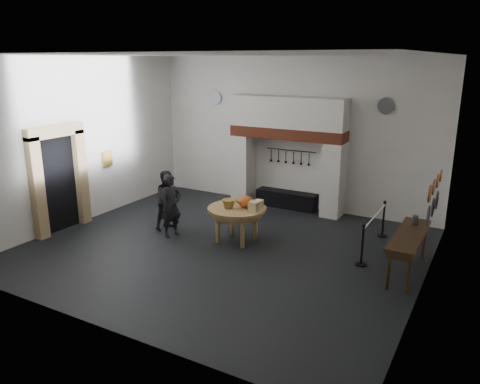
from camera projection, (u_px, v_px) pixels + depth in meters
The scene contains 39 objects.
floor at pixel (224, 248), 11.32m from camera, with size 9.00×8.00×0.02m, color black.
ceiling at pixel (222, 55), 10.08m from camera, with size 9.00×8.00×0.02m, color silver.
wall_back at pixel (292, 133), 14.05m from camera, with size 9.00×0.02×4.50m, color white.
wall_front at pixel (91, 201), 7.35m from camera, with size 9.00×0.02×4.50m, color white.
wall_left at pixel (83, 141), 12.82m from camera, with size 0.02×8.00×4.50m, color white.
wall_right at pixel (432, 181), 8.58m from camera, with size 0.02×8.00×4.50m, color white.
chimney_pier_left at pixel (244, 168), 14.78m from camera, with size 0.55×0.70×2.15m, color silver.
chimney_pier_right at pixel (334, 180), 13.39m from camera, with size 0.55×0.70×2.15m, color silver.
hearth_brick_band at pixel (288, 133), 13.74m from camera, with size 3.50×0.72×0.32m, color #9E442B.
chimney_hood at pixel (288, 112), 13.58m from camera, with size 3.50×0.70×0.90m, color silver.
iron_range at pixel (287, 199), 14.37m from camera, with size 1.90×0.45×0.50m, color black.
utensil_rail at pixel (291, 150), 14.12m from camera, with size 0.02×0.02×1.60m, color black.
door_recess at pixel (58, 184), 12.24m from camera, with size 0.04×1.10×2.50m, color black.
door_jamb_near at pixel (37, 189), 11.60m from camera, with size 0.22×0.30×2.60m, color tan.
door_jamb_far at pixel (81, 177), 12.77m from camera, with size 0.22×0.30×2.60m, color tan.
door_lintel at pixel (55, 131), 11.82m from camera, with size 0.22×1.70×0.30m, color tan.
wall_plaque at pixel (108, 159), 13.65m from camera, with size 0.05×0.34×0.44m, color gold.
work_table at pixel (237, 209), 11.55m from camera, with size 1.46×1.46×0.07m, color tan.
pumpkin at pixel (246, 202), 11.49m from camera, with size 0.36×0.36×0.31m, color #CE5D1D.
cheese_block_big at pixel (254, 206), 11.23m from camera, with size 0.22×0.22×0.24m, color #D1B77D.
cheese_block_small at pixel (259, 204), 11.50m from camera, with size 0.18×0.18×0.20m, color #EDE38E.
wicker_basket at pixel (229, 204), 11.46m from camera, with size 0.32×0.32×0.22m, color olive.
bread_loaf at pixel (240, 201), 11.87m from camera, with size 0.31×0.18×0.13m, color #A86E3B.
visitor_near at pixel (171, 206), 11.88m from camera, with size 0.59×0.39×1.63m, color black.
visitor_far at pixel (168, 200), 12.40m from camera, with size 0.78×0.61×1.60m, color black.
side_table at pixel (410, 235), 9.76m from camera, with size 0.55×2.20×0.06m, color #382814.
pewter_jug at pixel (415, 220), 10.22m from camera, with size 0.12×0.12×0.22m, color #47474C.
copper_pan_a at pixel (430, 194), 8.85m from camera, with size 0.34×0.34×0.03m, color #C6662D.
copper_pan_b at pixel (434, 187), 9.31m from camera, with size 0.32×0.32×0.03m, color #C6662D.
copper_pan_c at pixel (438, 181), 9.77m from camera, with size 0.30×0.30×0.03m, color #C6662D.
copper_pan_d at pixel (441, 175), 10.23m from camera, with size 0.28×0.28×0.03m, color #C6662D.
pewter_plate_left at pixel (429, 216), 9.15m from camera, with size 0.40×0.40×0.03m, color #4C4C51.
pewter_plate_mid at pixel (433, 208), 9.66m from camera, with size 0.40×0.40×0.03m, color #4C4C51.
pewter_plate_right at pixel (437, 200), 10.16m from camera, with size 0.40×0.40×0.03m, color #4C4C51.
pewter_plate_back_left at pixel (215, 98), 15.03m from camera, with size 0.44×0.44×0.03m, color #4C4C51.
pewter_plate_back_right at pixel (386, 106), 12.49m from camera, with size 0.44×0.44×0.03m, color #4C4C51.
barrier_post_near at pixel (362, 246), 10.27m from camera, with size 0.05×0.05×0.90m, color black.
barrier_post_far at pixel (383, 220), 11.94m from camera, with size 0.05×0.05×0.90m, color black.
barrier_rope at pixel (375, 216), 10.99m from camera, with size 0.04×0.04×2.00m, color white.
Camera 1 is at (5.48, -8.98, 4.41)m, focal length 35.00 mm.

